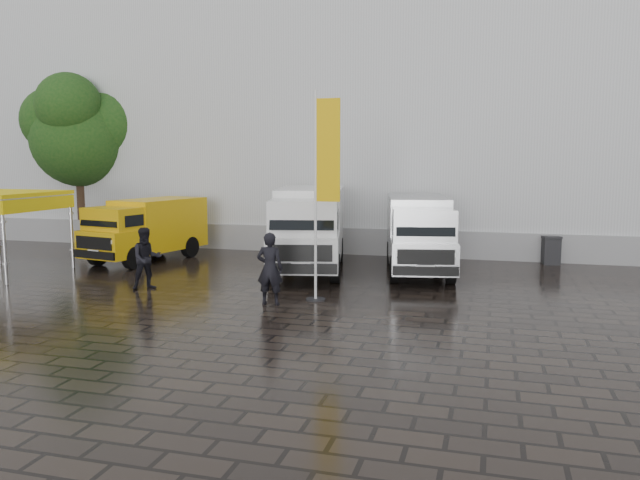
{
  "coord_description": "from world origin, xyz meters",
  "views": [
    {
      "loc": [
        3.77,
        -14.94,
        3.56
      ],
      "look_at": [
        -1.04,
        2.2,
        1.27
      ],
      "focal_mm": 35.0,
      "sensor_mm": 36.0,
      "label": 1
    }
  ],
  "objects_px": {
    "van_yellow": "(146,231)",
    "flagpole": "(323,184)",
    "van_silver": "(419,236)",
    "van_white": "(309,230)",
    "person_front": "(270,269)",
    "wheelie_bin": "(551,250)",
    "person_tent": "(147,258)"
  },
  "relations": [
    {
      "from": "van_yellow",
      "to": "van_silver",
      "type": "xyz_separation_m",
      "value": [
        9.55,
        0.27,
        0.11
      ]
    },
    {
      "from": "van_white",
      "to": "person_front",
      "type": "xyz_separation_m",
      "value": [
        0.42,
        -4.8,
        -0.42
      ]
    },
    {
      "from": "van_yellow",
      "to": "person_front",
      "type": "relative_size",
      "value": 2.6
    },
    {
      "from": "flagpole",
      "to": "person_tent",
      "type": "relative_size",
      "value": 3.07
    },
    {
      "from": "van_white",
      "to": "person_front",
      "type": "bearing_deg",
      "value": -97.34
    },
    {
      "from": "van_silver",
      "to": "flagpole",
      "type": "relative_size",
      "value": 1.04
    },
    {
      "from": "van_white",
      "to": "wheelie_bin",
      "type": "distance_m",
      "value": 8.42
    },
    {
      "from": "van_silver",
      "to": "van_white",
      "type": "bearing_deg",
      "value": 178.97
    },
    {
      "from": "van_white",
      "to": "van_silver",
      "type": "height_order",
      "value": "van_white"
    },
    {
      "from": "van_silver",
      "to": "flagpole",
      "type": "distance_m",
      "value": 5.3
    },
    {
      "from": "van_yellow",
      "to": "wheelie_bin",
      "type": "xyz_separation_m",
      "value": [
        13.76,
        3.14,
        -0.6
      ]
    },
    {
      "from": "person_tent",
      "to": "person_front",
      "type": "bearing_deg",
      "value": -55.28
    },
    {
      "from": "van_white",
      "to": "person_front",
      "type": "relative_size",
      "value": 3.38
    },
    {
      "from": "van_silver",
      "to": "wheelie_bin",
      "type": "bearing_deg",
      "value": 23.33
    },
    {
      "from": "flagpole",
      "to": "van_yellow",
      "type": "bearing_deg",
      "value": 150.39
    },
    {
      "from": "wheelie_bin",
      "to": "person_tent",
      "type": "relative_size",
      "value": 0.56
    },
    {
      "from": "wheelie_bin",
      "to": "person_front",
      "type": "relative_size",
      "value": 0.54
    },
    {
      "from": "van_silver",
      "to": "flagpole",
      "type": "bearing_deg",
      "value": -122.91
    },
    {
      "from": "van_silver",
      "to": "wheelie_bin",
      "type": "relative_size",
      "value": 5.67
    },
    {
      "from": "wheelie_bin",
      "to": "van_white",
      "type": "bearing_deg",
      "value": -163.96
    },
    {
      "from": "van_white",
      "to": "wheelie_bin",
      "type": "relative_size",
      "value": 6.29
    },
    {
      "from": "van_yellow",
      "to": "flagpole",
      "type": "bearing_deg",
      "value": -17.87
    },
    {
      "from": "wheelie_bin",
      "to": "person_front",
      "type": "bearing_deg",
      "value": -139.53
    },
    {
      "from": "flagpole",
      "to": "person_front",
      "type": "height_order",
      "value": "flagpole"
    },
    {
      "from": "van_silver",
      "to": "flagpole",
      "type": "height_order",
      "value": "flagpole"
    },
    {
      "from": "van_silver",
      "to": "person_front",
      "type": "distance_m",
      "value": 6.19
    },
    {
      "from": "van_white",
      "to": "person_front",
      "type": "height_order",
      "value": "van_white"
    },
    {
      "from": "van_yellow",
      "to": "wheelie_bin",
      "type": "distance_m",
      "value": 14.13
    },
    {
      "from": "person_tent",
      "to": "wheelie_bin",
      "type": "bearing_deg",
      "value": -9.57
    },
    {
      "from": "van_yellow",
      "to": "person_tent",
      "type": "height_order",
      "value": "van_yellow"
    },
    {
      "from": "van_silver",
      "to": "person_tent",
      "type": "distance_m",
      "value": 8.31
    },
    {
      "from": "van_yellow",
      "to": "flagpole",
      "type": "height_order",
      "value": "flagpole"
    }
  ]
}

